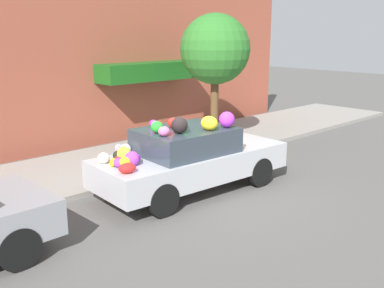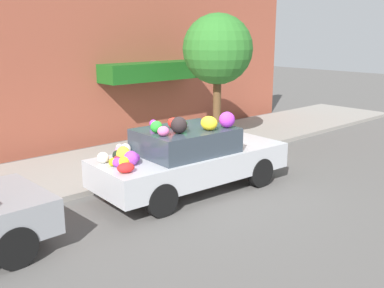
{
  "view_description": "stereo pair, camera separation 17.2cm",
  "coord_description": "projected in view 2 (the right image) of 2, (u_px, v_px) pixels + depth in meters",
  "views": [
    {
      "loc": [
        -6.36,
        -6.92,
        3.4
      ],
      "look_at": [
        0.0,
        -0.09,
        1.05
      ],
      "focal_mm": 42.0,
      "sensor_mm": 36.0,
      "label": 1
    },
    {
      "loc": [
        -6.23,
        -7.03,
        3.4
      ],
      "look_at": [
        0.0,
        -0.09,
        1.05
      ],
      "focal_mm": 42.0,
      "sensor_mm": 36.0,
      "label": 2
    }
  ],
  "objects": [
    {
      "name": "ground_plane",
      "position": [
        189.0,
        189.0,
        9.94
      ],
      "size": [
        60.0,
        60.0,
        0.0
      ],
      "primitive_type": "plane",
      "color": "#565451"
    },
    {
      "name": "sidewalk_curb",
      "position": [
        122.0,
        161.0,
        11.87
      ],
      "size": [
        24.0,
        3.2,
        0.12
      ],
      "color": "gray",
      "rests_on": "ground"
    },
    {
      "name": "building_facade",
      "position": [
        80.0,
        66.0,
        12.99
      ],
      "size": [
        18.0,
        1.2,
        4.84
      ],
      "color": "#9E4C38",
      "rests_on": "ground"
    },
    {
      "name": "street_tree",
      "position": [
        218.0,
        50.0,
        13.03
      ],
      "size": [
        2.05,
        2.05,
        3.79
      ],
      "color": "brown",
      "rests_on": "sidewalk_curb"
    },
    {
      "name": "art_car",
      "position": [
        189.0,
        157.0,
        9.64
      ],
      "size": [
        4.43,
        1.92,
        1.75
      ],
      "rotation": [
        0.0,
        0.0,
        -0.06
      ],
      "color": "#B7BABF",
      "rests_on": "ground"
    },
    {
      "name": "fire_hydrant",
      "position": [
        120.0,
        158.0,
        10.65
      ],
      "size": [
        0.2,
        0.2,
        0.7
      ],
      "color": "#B2B2B7",
      "rests_on": "sidewalk_curb"
    }
  ]
}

